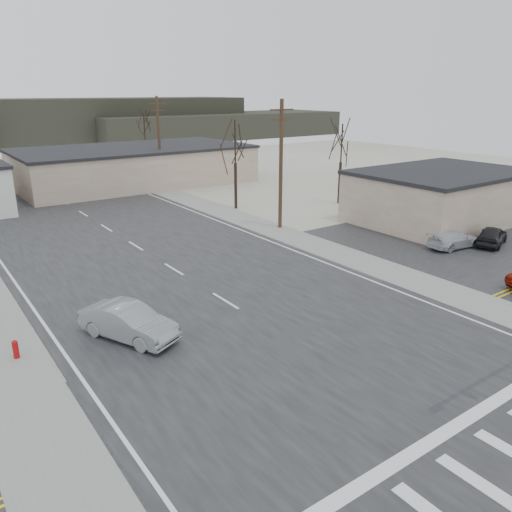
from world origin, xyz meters
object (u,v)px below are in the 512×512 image
(fire_hydrant, at_px, (16,349))
(car_parked_dark_a, at_px, (492,236))
(car_far_a, at_px, (89,171))
(car_far_b, at_px, (8,171))
(sedan_crossing, at_px, (129,322))
(car_parked_silver, at_px, (454,239))

(fire_hydrant, height_order, car_parked_dark_a, car_parked_dark_a)
(car_far_a, xyz_separation_m, car_far_b, (-8.24, 6.77, -0.10))
(car_far_b, xyz_separation_m, car_parked_dark_a, (22.23, -53.09, 0.04))
(fire_hydrant, relative_size, sedan_crossing, 0.18)
(sedan_crossing, relative_size, car_parked_dark_a, 1.17)
(sedan_crossing, xyz_separation_m, car_far_b, (4.39, 51.56, -0.14))
(car_parked_silver, bearing_deg, fire_hydrant, 92.75)
(fire_hydrant, xyz_separation_m, car_far_b, (8.88, 50.53, 0.23))
(fire_hydrant, bearing_deg, car_far_a, 68.63)
(car_far_b, bearing_deg, car_parked_silver, -53.57)
(sedan_crossing, bearing_deg, car_parked_dark_a, -28.02)
(fire_hydrant, relative_size, car_parked_silver, 0.21)
(sedan_crossing, bearing_deg, car_far_b, 60.39)
(sedan_crossing, bearing_deg, fire_hydrant, 142.32)
(sedan_crossing, height_order, car_far_a, sedan_crossing)
(fire_hydrant, distance_m, sedan_crossing, 4.63)
(sedan_crossing, xyz_separation_m, car_far_a, (12.63, 44.79, -0.04))
(fire_hydrant, height_order, car_far_b, car_far_b)
(fire_hydrant, relative_size, car_far_b, 0.23)
(fire_hydrant, distance_m, car_far_b, 51.30)
(sedan_crossing, height_order, car_parked_silver, sedan_crossing)
(sedan_crossing, relative_size, car_parked_silver, 1.13)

